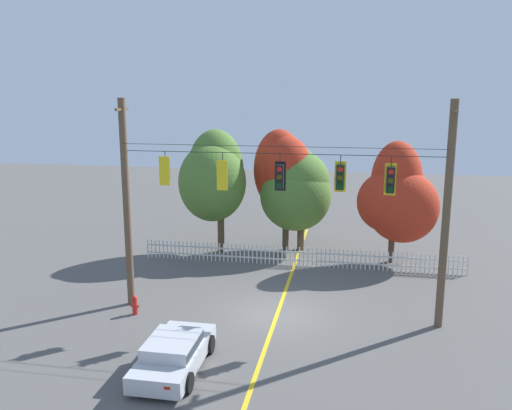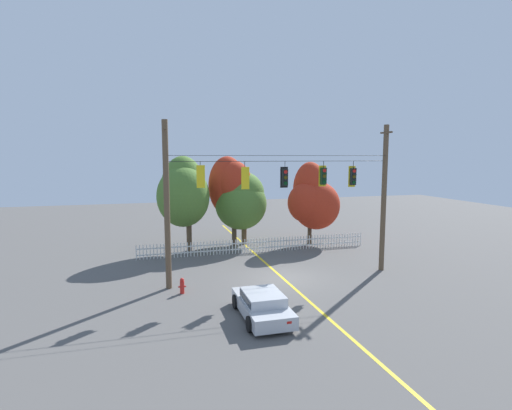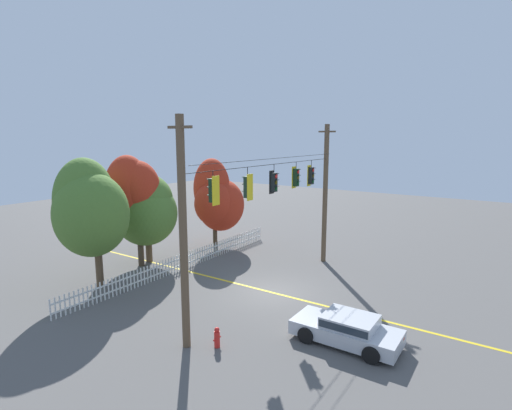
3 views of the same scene
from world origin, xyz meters
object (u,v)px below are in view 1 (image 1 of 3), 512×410
Objects in this scene: autumn_maple_near_fence at (214,178)px; parked_car at (174,353)px; fire_hydrant at (135,305)px; autumn_oak_far_east at (297,188)px; traffic_signal_westbound_side at (340,177)px; traffic_signal_northbound_primary at (223,175)px; autumn_maple_far_west at (397,198)px; traffic_signal_southbound_primary at (390,180)px; traffic_signal_northbound_secondary at (165,170)px; traffic_signal_eastbound_side at (280,176)px; autumn_maple_mid at (284,173)px.

parked_car is (2.03, -13.08, -3.63)m from autumn_maple_near_fence.
autumn_maple_near_fence is at bearing 83.82° from fire_hydrant.
autumn_maple_near_fence reaches higher than autumn_oak_far_east.
traffic_signal_northbound_primary is at bearing -179.76° from traffic_signal_westbound_side.
autumn_oak_far_east is 14.72m from parked_car.
autumn_maple_near_fence is at bearing 178.29° from autumn_maple_far_west.
traffic_signal_westbound_side is at bearing -179.99° from traffic_signal_southbound_primary.
traffic_signal_northbound_secondary and traffic_signal_eastbound_side have the same top height.
traffic_signal_northbound_secondary is 0.95× the size of traffic_signal_westbound_side.
autumn_maple_mid reaches higher than autumn_maple_far_west.
traffic_signal_northbound_secondary is 10.05m from autumn_maple_mid.
traffic_signal_northbound_secondary is at bearing -179.77° from traffic_signal_eastbound_side.
traffic_signal_eastbound_side is (4.62, 0.02, -0.11)m from traffic_signal_northbound_secondary.
autumn_maple_near_fence is 9.92m from fire_hydrant.
traffic_signal_eastbound_side is (2.26, 0.02, 0.00)m from traffic_signal_northbound_primary.
traffic_signal_southbound_primary is at bearing 0.12° from traffic_signal_northbound_secondary.
traffic_signal_eastbound_side is at bearing -179.99° from traffic_signal_southbound_primary.
traffic_signal_northbound_secondary is at bearing -88.88° from autumn_maple_near_fence.
autumn_maple_mid is 14.86m from parked_car.
autumn_maple_far_west is (6.05, -1.47, -0.93)m from autumn_maple_mid.
autumn_maple_mid is at bearing 83.05° from parked_car.
autumn_oak_far_east is (-2.60, 9.20, -2.16)m from traffic_signal_westbound_side.
autumn_maple_far_west is at bearing 58.64° from parked_car.
traffic_signal_northbound_primary is 7.14m from parked_car.
parked_car is (-7.79, -12.78, -2.88)m from autumn_maple_far_west.
traffic_signal_northbound_primary is 10.91m from autumn_maple_far_west.
parked_car is at bearing -52.90° from fire_hydrant.
autumn_maple_far_west is at bearing -13.68° from autumn_maple_mid.
autumn_maple_far_west is at bearing -14.90° from autumn_oak_far_east.
parked_car is (-2.75, -5.00, -5.09)m from traffic_signal_eastbound_side.
autumn_maple_mid reaches higher than fire_hydrant.
parked_car is 5.00m from fire_hydrant.
autumn_maple_mid reaches higher than autumn_oak_far_east.
autumn_oak_far_east is 7.35× the size of fire_hydrant.
parked_car is at bearing -118.81° from traffic_signal_eastbound_side.
autumn_maple_far_west is (0.89, 7.78, -2.20)m from traffic_signal_southbound_primary.
fire_hydrant is (-5.46, -10.22, -3.18)m from autumn_oak_far_east.
parked_car is (-2.45, -14.20, -2.97)m from autumn_oak_far_east.
autumn_maple_mid is 1.07× the size of autumn_maple_far_west.
autumn_maple_far_west is at bearing 46.90° from traffic_signal_northbound_primary.
traffic_signal_southbound_primary is 0.23× the size of autumn_maple_far_west.
autumn_maple_far_west is 7.99× the size of fire_hydrant.
autumn_maple_near_fence reaches higher than autumn_maple_mid.
traffic_signal_northbound_secondary is 2.36m from traffic_signal_northbound_primary.
traffic_signal_eastbound_side and traffic_signal_southbound_primary have the same top height.
traffic_signal_eastbound_side is 7.89m from fire_hydrant.
traffic_signal_southbound_primary is (8.77, 0.02, -0.12)m from traffic_signal_northbound_secondary.
traffic_signal_northbound_primary is 1.03× the size of traffic_signal_westbound_side.
autumn_maple_near_fence is at bearing -165.83° from autumn_oak_far_east.
autumn_maple_mid is 12.01m from fire_hydrant.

